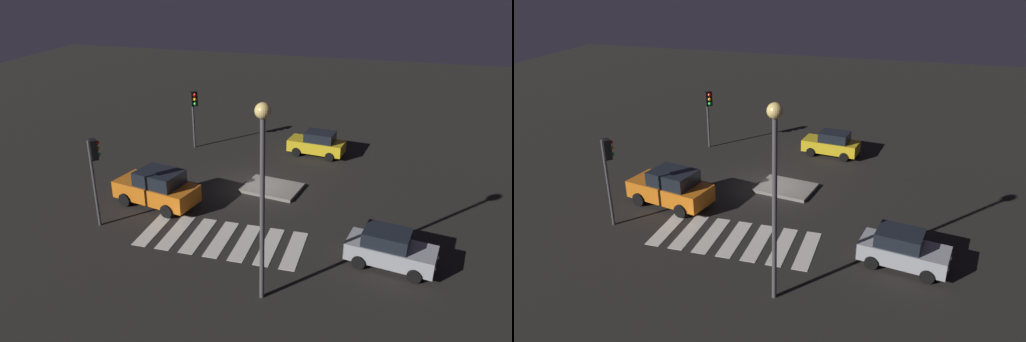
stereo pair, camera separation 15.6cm
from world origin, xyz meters
TOP-DOWN VIEW (x-y plane):
  - ground_plane at (0.00, 0.00)m, footprint 80.00×80.00m
  - traffic_island at (0.95, -0.04)m, footprint 3.42×2.78m
  - car_orange at (-4.40, -3.45)m, footprint 4.71×2.79m
  - car_silver at (7.52, -5.85)m, footprint 3.88×2.21m
  - car_yellow at (2.50, 5.90)m, footprint 3.80×2.08m
  - traffic_light_south at (-6.06, -6.13)m, footprint 0.54×0.54m
  - traffic_light_west at (-5.71, 4.91)m, footprint 0.53×0.54m
  - street_lamp at (2.92, -9.40)m, footprint 0.56×0.56m
  - crosswalk_near at (0.00, -5.85)m, footprint 7.60×3.20m

SIDE VIEW (x-z plane):
  - ground_plane at x=0.00m, z-range 0.00..0.00m
  - crosswalk_near at x=0.00m, z-range 0.00..0.02m
  - traffic_island at x=0.95m, z-range 0.00..0.18m
  - car_yellow at x=2.50m, z-range -0.01..1.58m
  - car_silver at x=7.52m, z-range -0.01..1.60m
  - car_orange at x=-4.40m, z-range -0.02..1.93m
  - traffic_light_west at x=-5.71m, z-range 1.02..4.95m
  - traffic_light_south at x=-6.06m, z-range 1.14..5.55m
  - street_lamp at x=2.92m, z-range 1.40..9.15m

